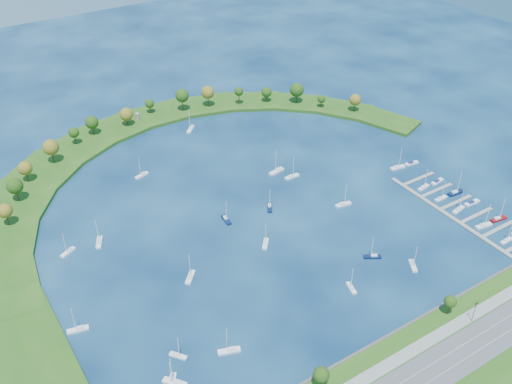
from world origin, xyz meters
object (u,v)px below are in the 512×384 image
moored_boat_0 (142,175)px  docked_boat_2 (484,225)px  moored_boat_18 (78,329)px  docked_boat_8 (424,187)px  moored_boat_7 (68,251)px  docked_boat_11 (412,163)px  moored_boat_3 (372,256)px  moored_boat_16 (178,355)px  harbor_tower (137,117)px  docked_boat_9 (437,181)px  moored_boat_12 (270,207)px  moored_boat_15 (191,129)px  moored_boat_8 (413,265)px  moored_boat_14 (229,350)px  moored_boat_1 (343,204)px  moored_boat_10 (265,243)px  docked_boat_3 (498,219)px  docked_boat_7 (456,192)px  moored_boat_6 (292,176)px  moored_boat_17 (99,242)px  docked_boat_0 (507,240)px  moored_boat_11 (277,171)px  docked_boat_5 (472,203)px  moored_boat_9 (172,381)px  moored_boat_4 (175,382)px  docked_boat_6 (441,198)px  dock_system (460,211)px  moored_boat_2 (190,277)px  moored_boat_5 (351,287)px  docked_boat_4 (459,209)px  moored_boat_13 (226,219)px  docked_boat_10 (398,167)px

moored_boat_0 → docked_boat_2: docked_boat_2 is taller
moored_boat_18 → docked_boat_8: bearing=-167.5°
moored_boat_7 → docked_boat_11: 191.84m
moored_boat_3 → moored_boat_16: moored_boat_3 is taller
harbor_tower → docked_boat_9: harbor_tower is taller
docked_boat_2 → moored_boat_16: bearing=-174.3°
moored_boat_12 → moored_boat_15: (4.70, 95.84, 0.04)m
moored_boat_16 → docked_boat_8: docked_boat_8 is taller
moored_boat_8 → moored_boat_14: (-93.90, 2.91, 0.03)m
moored_boat_1 → moored_boat_10: moored_boat_1 is taller
moored_boat_0 → moored_boat_10: size_ratio=1.04×
moored_boat_18 → docked_boat_3: bearing=-178.8°
moored_boat_7 → moored_boat_18: 49.79m
docked_boat_7 → moored_boat_10: bearing=174.5°
moored_boat_1 → moored_boat_7: 136.74m
moored_boat_6 → docked_boat_11: size_ratio=1.51×
moored_boat_17 → docked_boat_0: moored_boat_17 is taller
moored_boat_0 → moored_boat_15: (47.27, 32.72, 0.05)m
moored_boat_6 → moored_boat_11: moored_boat_11 is taller
docked_boat_5 → moored_boat_0: bearing=141.1°
moored_boat_8 → moored_boat_9: (-118.43, 1.89, 0.00)m
moored_boat_12 → docked_boat_2: (79.44, -69.39, 0.03)m
moored_boat_4 → docked_boat_3: docked_boat_3 is taller
docked_boat_7 → docked_boat_8: 16.63m
docked_boat_6 → moored_boat_7: bearing=159.9°
docked_boat_5 → moored_boat_1: bearing=150.9°
docked_boat_2 → docked_boat_3: (10.50, -0.36, 0.00)m
dock_system → docked_boat_9: 27.38m
moored_boat_3 → moored_boat_11: (4.09, 83.27, 0.07)m
moored_boat_2 → moored_boat_10: bearing=-45.3°
moored_boat_0 → docked_boat_0: bearing=113.1°
moored_boat_4 → moored_boat_1: bearing=-105.6°
moored_boat_4 → moored_boat_15: bearing=-68.1°
moored_boat_7 → docked_boat_11: bearing=145.0°
moored_boat_6 → docked_boat_11: moored_boat_6 is taller
moored_boat_6 → docked_boat_9: moored_boat_6 is taller
dock_system → moored_boat_16: 161.28m
moored_boat_8 → docked_boat_8: bearing=160.8°
dock_system → moored_boat_3: bearing=-177.9°
moored_boat_17 → docked_boat_7: size_ratio=0.92×
moored_boat_1 → moored_boat_3: (-14.95, -38.72, -0.03)m
harbor_tower → moored_boat_5: bearing=-85.2°
moored_boat_9 → docked_boat_4: size_ratio=0.98×
moored_boat_13 → docked_boat_4: 117.89m
docked_boat_11 → moored_boat_10: bearing=-164.3°
moored_boat_2 → moored_boat_13: 43.88m
moored_boat_1 → moored_boat_7: (-130.84, 39.72, -0.03)m
docked_boat_6 → harbor_tower: bearing=120.5°
moored_boat_12 → docked_boat_4: moored_boat_12 is taller
moored_boat_13 → docked_boat_10: docked_boat_10 is taller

